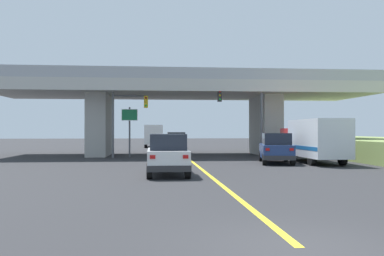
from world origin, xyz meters
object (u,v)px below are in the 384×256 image
Objects in this scene: box_truck at (314,140)px; sedan_oncoming at (176,142)px; suv_crossing at (276,148)px; semi_truck_distant at (153,135)px; highway_sign at (130,121)px; traffic_signal_farside at (125,113)px; traffic_signal_nearside at (247,109)px; suv_lead at (168,154)px.

sedan_oncoming is at bearing 120.96° from box_truck.
box_truck is at bearing 15.24° from suv_crossing.
semi_truck_distant is (-2.23, 13.64, 0.53)m from sedan_oncoming.
box_truck is 1.83× the size of highway_sign.
suv_crossing is 12.64m from highway_sign.
sedan_oncoming is at bearing 59.64° from highway_sign.
sedan_oncoming is (-8.59, 14.32, -0.55)m from box_truck.
box_truck is 1.35× the size of traffic_signal_farside.
traffic_signal_nearside is (5.23, -8.91, 2.91)m from sedan_oncoming.
suv_lead is at bearing -127.08° from suv_crossing.
suv_lead is at bearing -77.30° from traffic_signal_farside.
sedan_oncoming is at bearing 123.18° from suv_crossing.
suv_lead is 0.82× the size of traffic_signal_farside.
traffic_signal_nearside is 9.79m from traffic_signal_farside.
suv_lead is 12.26m from box_truck.
traffic_signal_nearside reaches higher than box_truck.
suv_lead is 14.32m from traffic_signal_nearside.
traffic_signal_farside reaches higher than sedan_oncoming.
box_truck is at bearing -68.84° from semi_truck_distant.
box_truck is (10.14, 6.87, 0.55)m from suv_lead.
suv_lead is at bearing -88.88° from semi_truck_distant.
traffic_signal_nearside is 23.87m from semi_truck_distant.
sedan_oncoming is 0.78× the size of traffic_signal_farside.
suv_lead and suv_crossing have the same top height.
highway_sign is (-2.64, 14.04, 1.93)m from suv_lead.
semi_truck_distant reaches higher than suv_crossing.
traffic_signal_farside reaches higher than suv_crossing.
suv_crossing is (7.45, 6.67, 0.00)m from suv_lead.
suv_lead is at bearing -118.90° from traffic_signal_nearside.
highway_sign reaches higher than box_truck.
highway_sign is (-12.78, 7.17, 1.38)m from box_truck.
traffic_signal_farside is (-10.41, 6.47, 2.55)m from suv_crossing.
sedan_oncoming is at bearing 85.81° from suv_lead.
traffic_signal_farside is (-13.11, 6.28, 2.00)m from box_truck.
traffic_signal_nearside is (6.78, 12.28, 2.91)m from suv_lead.
traffic_signal_farside is 0.83× the size of semi_truck_distant.
semi_truck_distant is (2.28, 21.69, -2.02)m from traffic_signal_farside.
highway_sign is at bearing 154.90° from suv_crossing.
semi_truck_distant reaches higher than suv_lead.
traffic_signal_farside is (-9.74, 0.87, -0.36)m from traffic_signal_nearside.
suv_crossing is 29.31m from semi_truck_distant.
suv_lead is 1.11× the size of highway_sign.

